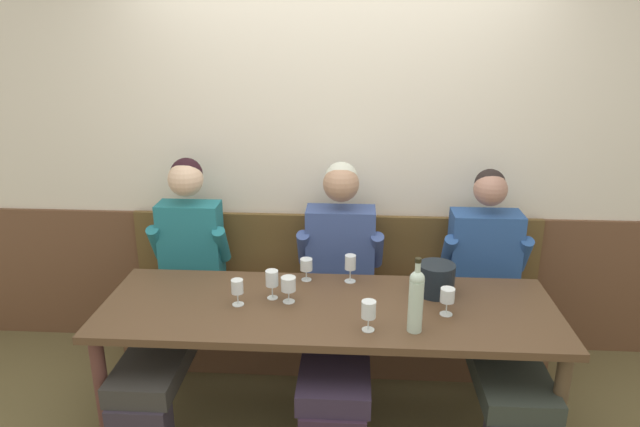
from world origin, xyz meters
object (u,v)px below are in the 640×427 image
(person_center_left_seat, at_px, (493,301))
(wine_glass_by_bottle, at_px, (288,285))
(wine_glass_mid_left, at_px, (447,297))
(person_center_right_seat, at_px, (338,292))
(ice_bucket, at_px, (436,279))
(wine_bottle_amber_mid, at_px, (416,299))
(wine_glass_mid_right, at_px, (369,311))
(wine_glass_center_rear, at_px, (237,287))
(wine_glass_left_end, at_px, (350,264))
(wine_glass_right_end, at_px, (306,266))
(wall_bench, at_px, (333,320))
(wine_glass_center_front, at_px, (272,279))
(dining_table, at_px, (328,319))
(person_right_seat, at_px, (177,287))

(person_center_left_seat, height_order, wine_glass_by_bottle, person_center_left_seat)
(wine_glass_mid_left, bearing_deg, person_center_right_seat, 144.82)
(ice_bucket, height_order, wine_bottle_amber_mid, wine_bottle_amber_mid)
(person_center_right_seat, height_order, wine_glass_mid_right, person_center_right_seat)
(wine_glass_center_rear, xyz_separation_m, wine_glass_left_end, (0.57, 0.31, 0.01))
(ice_bucket, xyz_separation_m, wine_glass_right_end, (-0.70, 0.13, 0.00))
(wall_bench, height_order, wine_glass_center_front, wall_bench)
(wine_bottle_amber_mid, xyz_separation_m, wine_glass_center_front, (-0.72, 0.29, -0.05))
(wine_bottle_amber_mid, bearing_deg, wine_glass_mid_right, -177.57)
(wine_bottle_amber_mid, height_order, wine_glass_by_bottle, wine_bottle_amber_mid)
(ice_bucket, bearing_deg, wall_bench, 138.73)
(person_center_left_seat, distance_m, wine_glass_right_end, 1.08)
(wine_glass_mid_left, bearing_deg, dining_table, 174.50)
(wine_glass_right_end, bearing_deg, wine_glass_center_rear, -135.93)
(dining_table, distance_m, wine_glass_mid_right, 0.36)
(wall_bench, height_order, wine_glass_right_end, wall_bench)
(person_center_right_seat, height_order, wine_glass_mid_left, person_center_right_seat)
(wine_glass_mid_right, relative_size, wine_glass_by_bottle, 1.08)
(wine_bottle_amber_mid, bearing_deg, wine_glass_by_bottle, 158.02)
(wall_bench, xyz_separation_m, wine_glass_mid_right, (0.20, -0.90, 0.56))
(wine_bottle_amber_mid, bearing_deg, wine_glass_center_rear, 166.97)
(person_center_left_seat, xyz_separation_m, wine_glass_right_end, (-1.06, -0.03, 0.20))
(dining_table, bearing_deg, ice_bucket, 16.76)
(wine_glass_center_rear, bearing_deg, wine_glass_mid_left, -2.01)
(person_right_seat, bearing_deg, wine_glass_by_bottle, -23.30)
(person_right_seat, xyz_separation_m, wine_glass_by_bottle, (0.69, -0.30, 0.18))
(person_center_right_seat, height_order, wine_glass_center_front, person_center_right_seat)
(person_center_left_seat, xyz_separation_m, wine_glass_mid_left, (-0.33, -0.38, 0.21))
(wine_glass_by_bottle, xyz_separation_m, wine_glass_right_end, (0.07, 0.27, -0.01))
(wall_bench, relative_size, wine_glass_by_bottle, 18.93)
(wine_glass_mid_left, bearing_deg, wall_bench, 129.22)
(ice_bucket, xyz_separation_m, wine_glass_by_bottle, (-0.77, -0.14, 0.01))
(ice_bucket, distance_m, wine_glass_center_front, 0.87)
(person_right_seat, bearing_deg, wine_bottle_amber_mid, -22.67)
(wine_bottle_amber_mid, height_order, wine_glass_mid_left, wine_bottle_amber_mid)
(dining_table, bearing_deg, wall_bench, 90.00)
(wine_glass_center_front, bearing_deg, wine_glass_left_end, 29.22)
(wall_bench, bearing_deg, dining_table, -90.00)
(wine_glass_mid_left, height_order, wine_glass_right_end, wine_glass_mid_left)
(wine_glass_left_end, distance_m, wine_glass_right_end, 0.25)
(wine_glass_mid_right, xyz_separation_m, wine_glass_by_bottle, (-0.41, 0.26, -0.01))
(person_center_right_seat, xyz_separation_m, ice_bucket, (0.52, -0.16, 0.17))
(person_center_left_seat, height_order, wine_glass_mid_left, person_center_left_seat)
(wall_bench, xyz_separation_m, wine_glass_by_bottle, (-0.21, -0.64, 0.55))
(wine_glass_mid_right, distance_m, wine_glass_by_bottle, 0.48)
(dining_table, xyz_separation_m, wine_bottle_amber_mid, (0.42, -0.22, 0.24))
(person_center_left_seat, xyz_separation_m, wine_glass_mid_right, (-0.72, -0.56, 0.21))
(wine_glass_left_end, height_order, wine_glass_center_front, wine_glass_left_end)
(ice_bucket, height_order, wine_glass_by_bottle, ice_bucket)
(wine_glass_left_end, xyz_separation_m, wine_glass_center_front, (-0.41, -0.23, 0.00))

